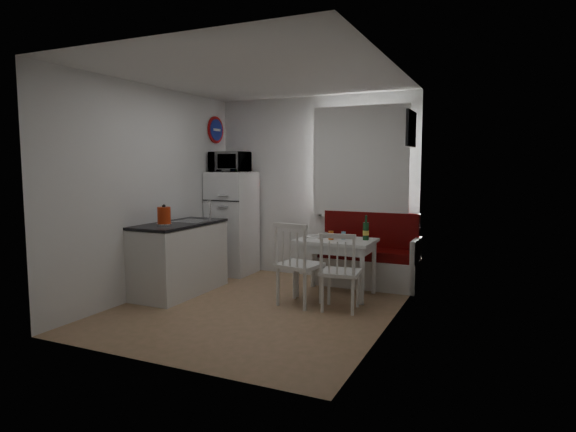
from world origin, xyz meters
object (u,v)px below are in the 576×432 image
kitchen_counter (180,257)px  fridge (232,223)px  kettle (164,216)px  bench (367,262)px  chair_right (338,263)px  chair_left (296,255)px  dining_table (336,246)px  microwave (230,162)px  wine_bottle (366,228)px

kitchen_counter → fridge: size_ratio=0.87×
fridge → kettle: (0.03, -1.60, 0.26)m
bench → chair_right: 1.33m
chair_left → kettle: (-1.54, -0.40, 0.42)m
bench → dining_table: bearing=-109.4°
chair_left → chair_right: chair_left is taller
bench → microwave: microwave is taller
chair_left → kettle: bearing=-155.6°
chair_left → kettle: kettle is taller
dining_table → fridge: (-1.82, 0.53, 0.13)m
chair_right → bench: bearing=84.6°
bench → wine_bottle: 0.77m
dining_table → fridge: 1.90m
microwave → chair_left: bearing=-36.4°
microwave → wine_bottle: microwave is taller
dining_table → microwave: bearing=165.2°
kettle → kitchen_counter: bearing=97.9°
dining_table → microwave: 2.15m
microwave → wine_bottle: size_ratio=1.75×
kitchen_counter → bench: 2.47m
fridge → wine_bottle: size_ratio=4.99×
kitchen_counter → wine_bottle: (2.19, 0.81, 0.40)m
dining_table → bench: bearing=70.8°
bench → dining_table: size_ratio=1.46×
chair_right → microwave: 2.62m
kitchen_counter → wine_bottle: size_ratio=4.32×
kitchen_counter → kettle: kitchen_counter is taller
fridge → microwave: (0.00, -0.05, 0.91)m
kitchen_counter → microwave: microwave is taller
fridge → microwave: size_ratio=2.84×
kitchen_counter → bench: kitchen_counter is taller
chair_left → wine_bottle: wine_bottle is taller
fridge → dining_table: bearing=-16.4°
fridge → kettle: size_ratio=6.11×
chair_right → microwave: bearing=144.6°
kitchen_counter → chair_right: bearing=1.3°
bench → chair_left: bench is taller
wine_bottle → kitchen_counter: bearing=-159.7°
kettle → fridge: bearing=91.1°
fridge → wine_bottle: 2.21m
bench → chair_left: size_ratio=2.62×
bench → chair_left: 1.43m
microwave → wine_bottle: bearing=-10.1°
microwave → dining_table: bearing=-14.9°
fridge → wine_bottle: fridge is taller
wine_bottle → chair_left: bearing=-127.9°
kitchen_counter → kettle: (0.05, -0.36, 0.57)m
chair_right → kettle: (-2.04, -0.40, 0.48)m
kitchen_counter → bench: (2.06, 1.36, -0.13)m
chair_right → wine_bottle: bearing=76.1°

